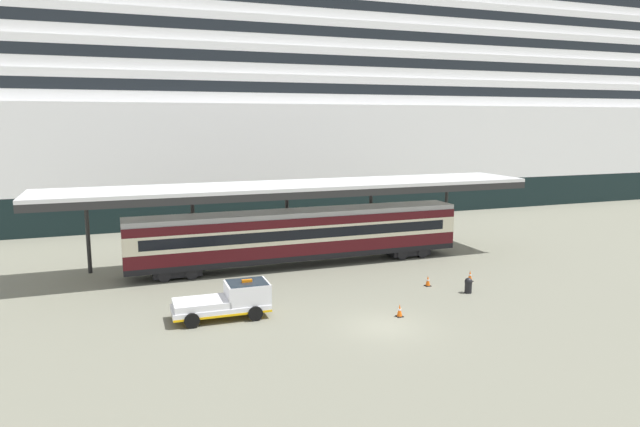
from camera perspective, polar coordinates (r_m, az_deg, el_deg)
ground_plane at (r=30.11m, az=6.44°, el=-11.26°), size 400.00×400.00×0.00m
cruise_ship at (r=74.36m, az=-3.62°, el=10.83°), size 156.18×30.11×37.54m
platform_canopy at (r=41.28m, az=-2.35°, el=2.66°), size 36.07×5.89×6.02m
train_carriage at (r=41.42m, az=-2.13°, el=-2.14°), size 24.58×2.81×4.11m
service_truck at (r=31.34m, az=-9.03°, el=-8.56°), size 5.24×2.33×2.02m
traffic_cone_near at (r=31.52m, az=8.03°, el=-9.66°), size 0.36×0.36×0.71m
traffic_cone_mid at (r=39.07m, az=14.89°, el=-6.09°), size 0.36×0.36×0.76m
traffic_cone_far at (r=37.39m, az=10.83°, el=-6.69°), size 0.36×0.36×0.69m
quay_bollard at (r=36.45m, az=14.74°, el=-6.97°), size 0.48×0.48×0.96m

